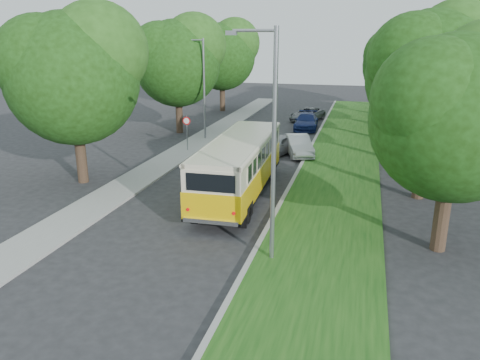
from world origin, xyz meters
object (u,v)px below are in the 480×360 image
(lamppost_far, at_px, (203,85))
(car_white, at_px, (298,145))
(lamppost_near, at_px, (271,141))
(vintage_bus, at_px, (239,168))
(car_grey, at_px, (307,114))
(car_blue, at_px, (306,121))
(car_silver, at_px, (277,145))

(lamppost_far, distance_m, car_white, 8.95)
(lamppost_near, distance_m, lamppost_far, 20.53)
(lamppost_far, distance_m, vintage_bus, 13.79)
(car_grey, bearing_deg, car_blue, -64.58)
(car_grey, bearing_deg, lamppost_near, -66.22)
(car_silver, xyz_separation_m, car_grey, (0.29, 13.45, -0.04))
(car_silver, bearing_deg, car_grey, 108.43)
(lamppost_far, height_order, car_white, lamppost_far)
(car_silver, height_order, car_blue, car_blue)
(car_white, bearing_deg, vintage_bus, -119.75)
(lamppost_far, xyz_separation_m, vintage_bus, (6.08, -12.09, -2.63))
(car_white, height_order, car_grey, car_white)
(car_silver, xyz_separation_m, car_white, (1.38, 0.17, 0.02))
(car_white, bearing_deg, car_grey, 75.04)
(vintage_bus, bearing_deg, car_white, 78.00)
(car_blue, distance_m, car_grey, 4.14)
(vintage_bus, xyz_separation_m, car_blue, (0.98, 18.25, -0.82))
(vintage_bus, bearing_deg, car_blue, 85.04)
(lamppost_far, relative_size, car_silver, 1.96)
(car_blue, bearing_deg, car_grey, 92.96)
(car_grey, bearing_deg, lamppost_far, -103.55)
(vintage_bus, bearing_deg, lamppost_far, 114.80)
(car_blue, relative_size, car_grey, 1.05)
(lamppost_far, bearing_deg, car_white, -21.34)
(car_silver, relative_size, car_grey, 0.87)
(vintage_bus, height_order, car_white, vintage_bus)
(vintage_bus, height_order, car_silver, vintage_bus)
(vintage_bus, height_order, car_grey, vintage_bus)
(lamppost_near, height_order, lamppost_far, lamppost_near)
(lamppost_near, distance_m, car_grey, 29.11)
(lamppost_near, xyz_separation_m, car_white, (-1.21, 15.49, -3.70))
(vintage_bus, xyz_separation_m, car_silver, (0.24, 8.92, -0.83))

